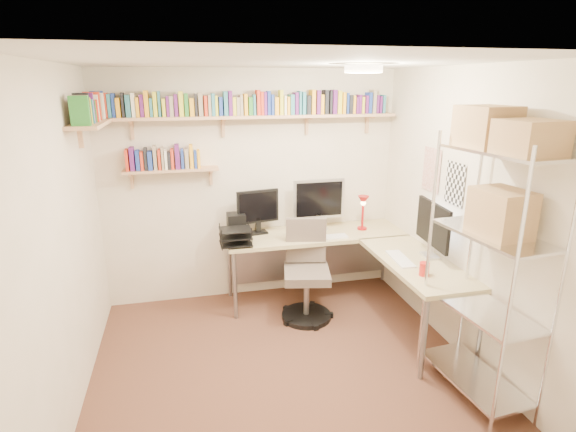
% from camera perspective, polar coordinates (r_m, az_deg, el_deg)
% --- Properties ---
extents(ground, '(3.20, 3.20, 0.00)m').
position_cam_1_polar(ground, '(4.10, -0.60, -18.48)').
color(ground, '#4E3221').
rests_on(ground, ground).
extents(room_shell, '(3.24, 3.04, 2.52)m').
position_cam_1_polar(room_shell, '(3.45, -0.60, 3.05)').
color(room_shell, beige).
rests_on(room_shell, ground).
extents(wall_shelves, '(3.12, 1.09, 0.80)m').
position_cam_1_polar(wall_shelves, '(4.59, -9.75, 12.29)').
color(wall_shelves, tan).
rests_on(wall_shelves, ground).
extents(corner_desk, '(2.07, 1.97, 1.34)m').
position_cam_1_polar(corner_desk, '(4.72, 5.18, -3.16)').
color(corner_desk, tan).
rests_on(corner_desk, ground).
extents(office_chair, '(0.55, 0.56, 1.02)m').
position_cam_1_polar(office_chair, '(4.66, 2.34, -7.81)').
color(office_chair, black).
rests_on(office_chair, ground).
extents(wire_rack, '(0.50, 0.91, 2.21)m').
position_cam_1_polar(wire_rack, '(3.40, 25.15, 2.40)').
color(wire_rack, silver).
rests_on(wire_rack, ground).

